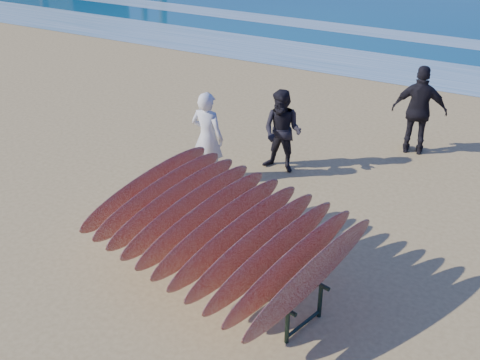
{
  "coord_description": "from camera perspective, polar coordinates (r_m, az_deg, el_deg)",
  "views": [
    {
      "loc": [
        3.61,
        -6.2,
        5.25
      ],
      "look_at": [
        0.0,
        0.8,
        0.95
      ],
      "focal_mm": 45.0,
      "sensor_mm": 36.0,
      "label": 1
    }
  ],
  "objects": [
    {
      "name": "foam_far",
      "position": [
        20.7,
        16.75,
        12.79
      ],
      "size": [
        160.0,
        160.0,
        0.0
      ],
      "primitive_type": "plane",
      "color": "white",
      "rests_on": "ground"
    },
    {
      "name": "foam_near",
      "position": [
        17.4,
        14.24,
        10.24
      ],
      "size": [
        160.0,
        160.0,
        0.0
      ],
      "primitive_type": "plane",
      "color": "white",
      "rests_on": "ground"
    },
    {
      "name": "person_dark_b",
      "position": [
        12.14,
        16.63,
        6.33
      ],
      "size": [
        1.09,
        0.59,
        1.77
      ],
      "primitive_type": "imported",
      "rotation": [
        0.0,
        0.0,
        3.3
      ],
      "color": "black",
      "rests_on": "ground"
    },
    {
      "name": "ground",
      "position": [
        8.89,
        -2.38,
        -7.6
      ],
      "size": [
        120.0,
        120.0,
        0.0
      ],
      "primitive_type": "plane",
      "color": "tan",
      "rests_on": "ground"
    },
    {
      "name": "person_dark_a",
      "position": [
        11.0,
        4.04,
        4.6
      ],
      "size": [
        0.77,
        0.6,
        1.56
      ],
      "primitive_type": "imported",
      "rotation": [
        0.0,
        0.0,
        -0.02
      ],
      "color": "black",
      "rests_on": "ground"
    },
    {
      "name": "person_white",
      "position": [
        10.59,
        -3.1,
        4.02
      ],
      "size": [
        0.63,
        0.42,
        1.69
      ],
      "primitive_type": "imported",
      "rotation": [
        0.0,
        0.0,
        3.12
      ],
      "color": "silver",
      "rests_on": "ground"
    },
    {
      "name": "surfboard_rack",
      "position": [
        8.06,
        -1.98,
        -4.53
      ],
      "size": [
        3.74,
        3.29,
        1.32
      ],
      "rotation": [
        0.0,
        0.0,
        -0.29
      ],
      "color": "#1B2B23",
      "rests_on": "ground"
    }
  ]
}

